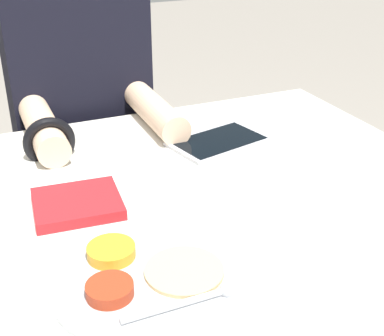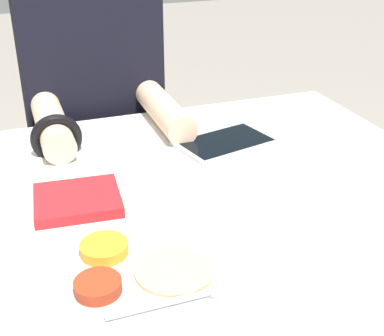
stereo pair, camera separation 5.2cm
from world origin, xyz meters
The scene contains 4 objects.
thali_tray centered at (-0.05, -0.14, 0.73)m, with size 0.29×0.29×0.03m.
red_notebook centered at (-0.10, 0.09, 0.73)m, with size 0.16×0.15×0.02m.
tablet_device centered at (0.26, 0.25, 0.73)m, with size 0.24×0.18×0.01m.
person_diner centered at (0.03, 0.64, 0.59)m, with size 0.37×0.49×1.22m.
Camera 1 is at (-0.24, -0.73, 1.22)m, focal length 50.00 mm.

